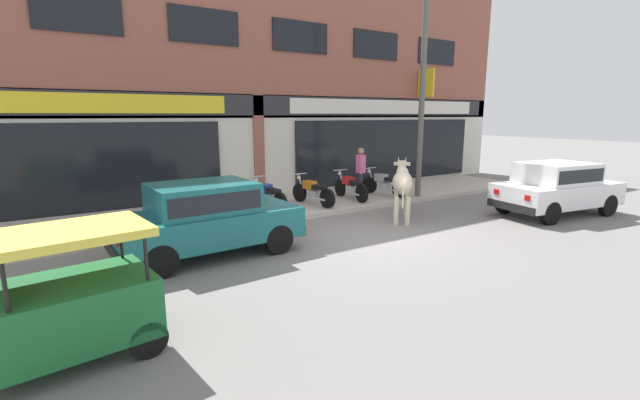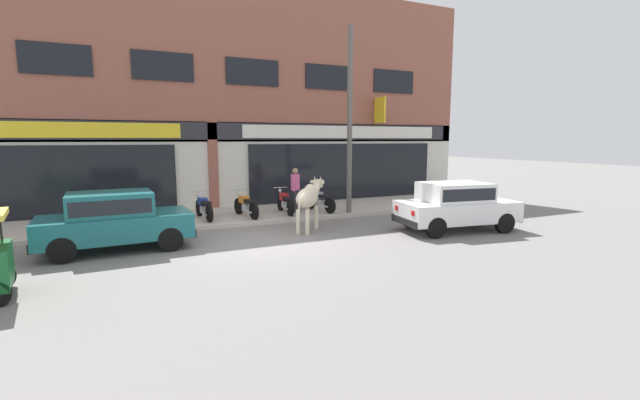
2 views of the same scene
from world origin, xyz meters
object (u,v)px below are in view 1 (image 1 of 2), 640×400
at_px(motorcycle_0, 268,196).
at_px(motorcycle_2, 350,187).
at_px(auto_rickshaw, 63,306).
at_px(car_0, 207,215).
at_px(motorcycle_3, 384,184).
at_px(utility_pole, 422,95).
at_px(motorcycle_1, 313,192).
at_px(cow, 402,183).
at_px(pedestrian, 361,167).
at_px(car_1, 557,186).

distance_m(motorcycle_0, motorcycle_2, 2.82).
relative_size(auto_rickshaw, motorcycle_2, 1.14).
height_order(car_0, auto_rickshaw, auto_rickshaw).
height_order(motorcycle_3, utility_pole, utility_pole).
xyz_separation_m(car_0, motorcycle_1, (3.99, 2.51, -0.30)).
xyz_separation_m(auto_rickshaw, utility_pole, (10.14, 4.58, 2.71)).
bearing_deg(motorcycle_2, car_0, -154.52).
bearing_deg(auto_rickshaw, car_0, 47.49).
bearing_deg(motorcycle_3, car_0, -159.67).
distance_m(cow, car_0, 5.27).
relative_size(cow, utility_pole, 0.27).
relative_size(cow, car_0, 0.47).
bearing_deg(car_0, utility_pole, 13.35).
height_order(cow, pedestrian, pedestrian).
relative_size(auto_rickshaw, pedestrian, 1.29).
relative_size(motorcycle_3, pedestrian, 1.12).
relative_size(auto_rickshaw, utility_pole, 0.32).
bearing_deg(pedestrian, car_0, -155.99).
bearing_deg(car_1, motorcycle_0, 146.28).
distance_m(auto_rickshaw, motorcycle_3, 10.70).
height_order(auto_rickshaw, motorcycle_0, auto_rickshaw).
xyz_separation_m(car_0, motorcycle_2, (5.44, 2.59, -0.30)).
bearing_deg(utility_pole, motorcycle_0, 169.94).
distance_m(car_0, motorcycle_0, 3.77).
bearing_deg(pedestrian, motorcycle_2, -178.86).
bearing_deg(car_0, car_1, -10.77).
relative_size(car_1, auto_rickshaw, 1.82).
bearing_deg(car_0, motorcycle_3, 20.33).
height_order(car_0, motorcycle_2, car_0).
height_order(cow, motorcycle_1, cow).
xyz_separation_m(motorcycle_3, utility_pole, (0.84, -0.70, 2.85)).
bearing_deg(motorcycle_2, motorcycle_0, 178.17).
relative_size(auto_rickshaw, motorcycle_3, 1.15).
xyz_separation_m(car_0, car_1, (9.30, -1.77, 0.00)).
relative_size(car_1, motorcycle_2, 2.07).
bearing_deg(auto_rickshaw, pedestrian, 32.67).
relative_size(motorcycle_1, utility_pole, 0.28).
relative_size(motorcycle_2, motorcycle_3, 1.01).
distance_m(cow, motorcycle_3, 2.87).
bearing_deg(pedestrian, motorcycle_3, -6.19).
relative_size(car_0, motorcycle_0, 2.03).
relative_size(car_1, pedestrian, 2.35).
bearing_deg(motorcycle_1, motorcycle_0, 172.55).
bearing_deg(motorcycle_2, auto_rickshaw, -146.09).
bearing_deg(cow, utility_pole, 36.19).
height_order(car_0, motorcycle_1, car_0).
relative_size(car_1, motorcycle_1, 2.08).
bearing_deg(auto_rickshaw, car_1, 4.87).
height_order(car_1, motorcycle_3, car_1).
height_order(car_0, motorcycle_3, car_0).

